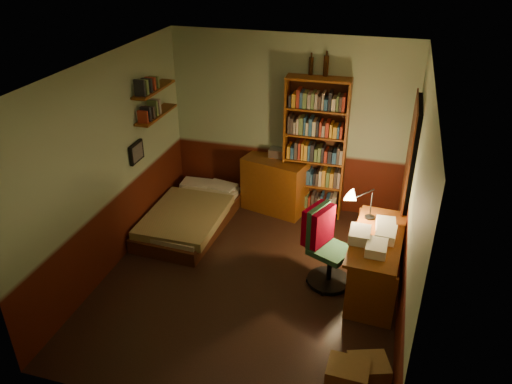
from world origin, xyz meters
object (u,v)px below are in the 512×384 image
(mini_stereo, at_px, (277,153))
(desk, at_px, (374,262))
(bookshelf, at_px, (315,149))
(cardboard_box_b, at_px, (368,371))
(bed, at_px, (190,209))
(cardboard_box_a, at_px, (347,377))
(office_chair, at_px, (331,248))
(dresser, at_px, (275,185))
(desk_lamp, at_px, (372,196))

(mini_stereo, height_order, desk, mini_stereo)
(bookshelf, relative_size, cardboard_box_b, 5.66)
(bed, relative_size, cardboard_box_a, 4.67)
(desk, xyz_separation_m, office_chair, (-0.51, -0.07, 0.15))
(bed, distance_m, bookshelf, 1.98)
(bookshelf, xyz_separation_m, cardboard_box_a, (0.92, -3.16, -0.89))
(dresser, distance_m, cardboard_box_b, 3.38)
(mini_stereo, bearing_deg, office_chair, -53.53)
(mini_stereo, distance_m, desk, 2.32)
(bed, xyz_separation_m, cardboard_box_a, (2.52, -2.28, -0.12))
(dresser, xyz_separation_m, mini_stereo, (-0.00, 0.13, 0.47))
(bed, height_order, bookshelf, bookshelf)
(bed, bearing_deg, cardboard_box_b, -35.32)
(desk, distance_m, desk_lamp, 0.78)
(desk_lamp, bearing_deg, dresser, 149.86)
(dresser, bearing_deg, desk, -29.07)
(cardboard_box_a, bearing_deg, bed, 137.89)
(bookshelf, distance_m, desk, 1.99)
(office_chair, bearing_deg, mini_stereo, 147.15)
(office_chair, bearing_deg, dresser, 149.08)
(bed, distance_m, dresser, 1.32)
(dresser, xyz_separation_m, cardboard_box_b, (1.65, -2.93, -0.28))
(dresser, relative_size, desk_lamp, 1.57)
(mini_stereo, xyz_separation_m, bookshelf, (0.56, -0.04, 0.14))
(office_chair, height_order, cardboard_box_a, office_chair)
(bed, height_order, desk_lamp, desk_lamp)
(mini_stereo, bearing_deg, bookshelf, -0.24)
(bed, relative_size, bookshelf, 0.87)
(desk_lamp, bearing_deg, bookshelf, 134.16)
(desk_lamp, height_order, cardboard_box_b, desk_lamp)
(bookshelf, bearing_deg, dresser, -172.82)
(desk, xyz_separation_m, cardboard_box_b, (0.07, -1.45, -0.23))
(office_chair, bearing_deg, cardboard_box_b, -42.57)
(mini_stereo, distance_m, bookshelf, 0.58)
(cardboard_box_a, height_order, cardboard_box_b, cardboard_box_a)
(cardboard_box_b, bearing_deg, office_chair, 112.91)
(bed, xyz_separation_m, mini_stereo, (1.04, 0.92, 0.62))
(desk, bearing_deg, cardboard_box_b, -83.30)
(cardboard_box_a, bearing_deg, bookshelf, 106.21)
(bed, xyz_separation_m, office_chair, (2.12, -0.76, 0.25))
(bookshelf, bearing_deg, mini_stereo, 174.39)
(dresser, height_order, cardboard_box_a, dresser)
(dresser, height_order, mini_stereo, mini_stereo)
(desk, bearing_deg, office_chair, -168.25)
(dresser, distance_m, desk_lamp, 1.92)
(bed, height_order, cardboard_box_b, bed)
(dresser, bearing_deg, bed, -128.68)
(dresser, xyz_separation_m, desk_lamp, (1.46, -1.09, 0.60))
(mini_stereo, height_order, desk_lamp, desk_lamp)
(bed, relative_size, office_chair, 1.75)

